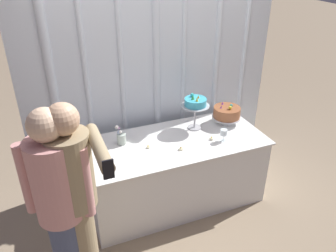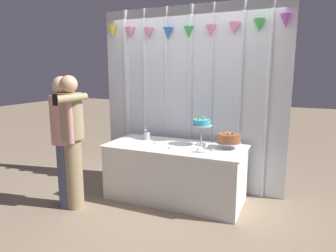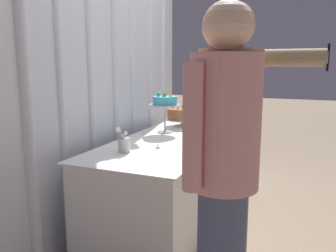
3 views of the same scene
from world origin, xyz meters
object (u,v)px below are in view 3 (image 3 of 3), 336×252
object	(u,v)px
cake_display_nearright	(181,115)
wine_glass	(205,123)
tealight_far_right	(195,129)
flower_vase	(124,143)
tealight_near_left	(188,141)
guest_man_dark_suit	(229,159)
cake_table	(169,182)
tealight_near_right	(195,133)
cake_display_nearleft	(165,103)
tealight_far_left	(158,147)
guest_man_pink_jacket	(223,170)

from	to	relation	value
cake_display_nearright	wine_glass	xyz separation A→B (m)	(-0.22, -0.32, -0.03)
tealight_far_right	flower_vase	bearing A→B (deg)	168.19
cake_display_nearright	tealight_near_left	distance (m)	0.77
guest_man_dark_suit	wine_glass	bearing A→B (deg)	20.80
cake_table	guest_man_dark_suit	xyz separation A→B (m)	(-1.07, -0.76, 0.57)
wine_glass	tealight_near_right	distance (m)	0.14
cake_display_nearleft	tealight_far_left	world-z (taller)	cake_display_nearleft
wine_glass	tealight_far_left	size ratio (longest dim) A/B	3.42
wine_glass	tealight_near_right	xyz separation A→B (m)	(-0.10, 0.06, -0.08)
cake_display_nearleft	cake_display_nearright	distance (m)	0.41
tealight_near_left	flower_vase	bearing A→B (deg)	146.91
cake_table	wine_glass	distance (m)	0.68
cake_table	guest_man_pink_jacket	world-z (taller)	guest_man_pink_jacket
flower_vase	tealight_far_left	size ratio (longest dim) A/B	5.16
guest_man_dark_suit	tealight_near_left	bearing A→B (deg)	28.85
wine_glass	flower_vase	bearing A→B (deg)	160.94
wine_glass	tealight_far_left	distance (m)	0.77
tealight_near_right	guest_man_pink_jacket	distance (m)	1.68
tealight_far_left	cake_display_nearleft	bearing A→B (deg)	18.00
wine_glass	flower_vase	size ratio (longest dim) A/B	0.66
wine_glass	tealight_near_left	xyz separation A→B (m)	(-0.46, 0.01, -0.08)
flower_vase	tealight_far_left	bearing A→B (deg)	-38.73
flower_vase	cake_display_nearleft	bearing A→B (deg)	1.16
guest_man_dark_suit	cake_display_nearleft	bearing A→B (deg)	34.03
tealight_far_left	tealight_near_right	distance (m)	0.65
cake_table	wine_glass	xyz separation A→B (m)	(0.46, -0.18, 0.47)
wine_glass	guest_man_dark_suit	xyz separation A→B (m)	(-1.53, -0.58, 0.10)
flower_vase	tealight_far_right	xyz separation A→B (m)	(1.04, -0.22, -0.06)
cake_table	tealight_near_right	bearing A→B (deg)	-17.70
wine_glass	tealight_far_right	world-z (taller)	wine_glass
cake_display_nearright	guest_man_dark_suit	distance (m)	1.98
cake_table	guest_man_pink_jacket	size ratio (longest dim) A/B	1.11
wine_glass	flower_vase	world-z (taller)	flower_vase
cake_display_nearright	guest_man_pink_jacket	world-z (taller)	guest_man_pink_jacket
cake_table	tealight_near_right	size ratio (longest dim) A/B	43.56
cake_display_nearright	guest_man_pink_jacket	xyz separation A→B (m)	(-1.86, -0.90, 0.05)
tealight_near_right	guest_man_pink_jacket	xyz separation A→B (m)	(-1.54, -0.64, 0.16)
flower_vase	tealight_far_right	bearing A→B (deg)	-11.81
tealight_near_left	tealight_far_right	bearing A→B (deg)	11.68
tealight_far_left	guest_man_dark_suit	distance (m)	1.10
cake_display_nearleft	guest_man_pink_jacket	bearing A→B (deg)	-147.99
wine_glass	tealight_far_left	bearing A→B (deg)	168.10
tealight_near_right	flower_vase	bearing A→B (deg)	162.75
cake_display_nearright	tealight_near_right	distance (m)	0.43
tealight_far_left	tealight_near_right	xyz separation A→B (m)	(0.65, -0.09, 0.00)
cake_table	cake_display_nearright	xyz separation A→B (m)	(0.68, 0.14, 0.50)
tealight_near_left	wine_glass	bearing A→B (deg)	-0.81
tealight_near_left	guest_man_dark_suit	bearing A→B (deg)	-151.15
flower_vase	guest_man_dark_suit	world-z (taller)	guest_man_dark_suit
tealight_far_right	guest_man_dark_suit	size ratio (longest dim) A/B	0.03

